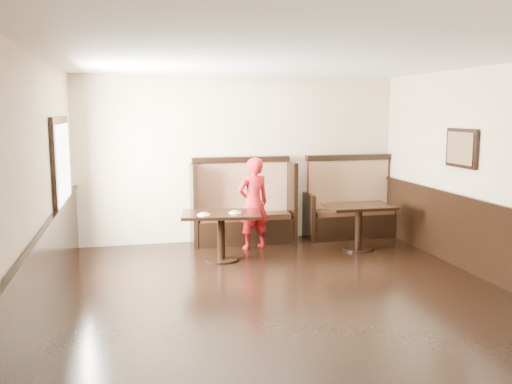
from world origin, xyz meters
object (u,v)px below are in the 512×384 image
object	(u,v)px
booth_neighbor	(350,209)
child	(253,203)
booth_main	(243,211)
table_neighbor	(359,216)
table_main	(221,224)

from	to	relation	value
booth_neighbor	child	size ratio (longest dim) A/B	1.11
booth_main	table_neighbor	xyz separation A→B (m)	(1.71, -0.93, 0.02)
booth_neighbor	table_main	xyz separation A→B (m)	(-2.50, -1.07, 0.08)
booth_neighbor	table_neighbor	distance (m)	0.96
table_main	table_neighbor	bearing A→B (deg)	12.44
booth_neighbor	table_main	distance (m)	2.72
table_main	table_neighbor	world-z (taller)	table_neighbor
child	table_neighbor	bearing A→B (deg)	149.46
booth_main	booth_neighbor	distance (m)	1.95
booth_neighbor	table_neighbor	world-z (taller)	booth_neighbor
booth_main	child	xyz separation A→B (m)	(0.08, -0.46, 0.22)
table_main	booth_neighbor	bearing A→B (deg)	32.07
table_neighbor	child	distance (m)	1.70
booth_main	table_neighbor	size ratio (longest dim) A/B	1.66
booth_main	table_main	bearing A→B (deg)	-117.19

